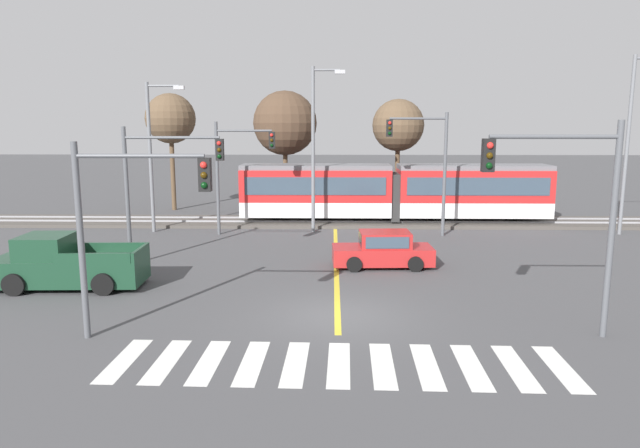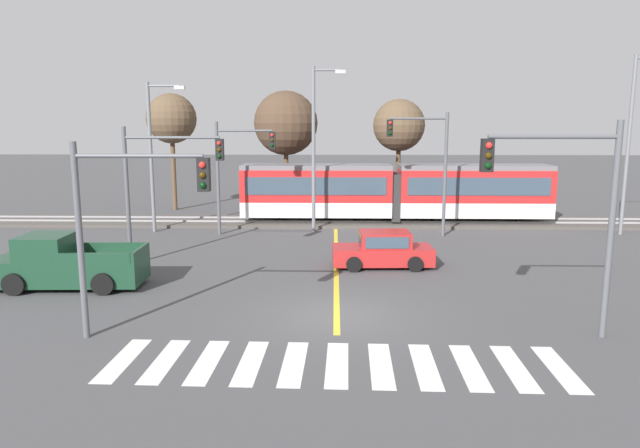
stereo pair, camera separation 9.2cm
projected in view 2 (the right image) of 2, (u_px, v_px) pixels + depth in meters
The scene contains 30 objects.
ground_plane at pixel (337, 316), 17.98m from camera, with size 200.00×200.00×0.00m, color #474749.
track_bed at pixel (336, 222), 34.96m from camera, with size 120.00×4.00×0.18m, color #4C4742.
rail_near at pixel (336, 222), 34.22m from camera, with size 120.00×0.08×0.10m, color #939399.
rail_far at pixel (336, 218), 35.64m from camera, with size 120.00×0.08×0.10m, color #939399.
light_rail_tram at pixel (395, 190), 34.53m from camera, with size 18.50×2.64×3.43m.
crosswalk_stripe_0 at pixel (123, 360), 14.61m from camera, with size 0.56×2.80×0.01m, color silver.
crosswalk_stripe_1 at pixel (165, 361), 14.56m from camera, with size 0.56×2.80×0.01m, color silver.
crosswalk_stripe_2 at pixel (208, 361), 14.51m from camera, with size 0.56×2.80×0.01m, color silver.
crosswalk_stripe_3 at pixel (251, 362), 14.45m from camera, with size 0.56×2.80×0.01m, color silver.
crosswalk_stripe_4 at pixel (294, 363), 14.40m from camera, with size 0.56×2.80×0.01m, color silver.
crosswalk_stripe_5 at pixel (337, 364), 14.35m from camera, with size 0.56×2.80×0.01m, color silver.
crosswalk_stripe_6 at pixel (381, 365), 14.30m from camera, with size 0.56×2.80×0.01m, color silver.
crosswalk_stripe_7 at pixel (425, 366), 14.24m from camera, with size 0.56×2.80×0.01m, color silver.
crosswalk_stripe_8 at pixel (470, 367), 14.19m from camera, with size 0.56×2.80×0.01m, color silver.
crosswalk_stripe_9 at pixel (514, 368), 14.14m from camera, with size 0.56×2.80×0.01m, color silver.
crosswalk_stripe_10 at pixel (559, 368), 14.09m from camera, with size 0.56×2.80×0.01m, color silver.
lane_centre_line at pixel (336, 264), 24.66m from camera, with size 0.20×16.94×0.01m, color gold.
sedan_crossing at pixel (383, 251), 24.12m from camera, with size 4.27×2.05×1.52m.
pickup_truck at pixel (66, 265), 21.03m from camera, with size 5.47×2.39×1.98m.
traffic_light_near_right at pixel (568, 197), 15.56m from camera, with size 3.75×0.38×6.08m.
traffic_light_far_right at pixel (427, 155), 30.29m from camera, with size 3.25×0.38×6.62m.
traffic_light_near_left at pixel (125, 209), 15.51m from camera, with size 3.75×0.38×5.51m.
traffic_light_far_left at pixel (237, 162), 30.78m from camera, with size 3.25×0.38×6.13m.
traffic_light_mid_left at pixel (160, 174), 23.94m from camera, with size 4.25×0.38×5.89m.
street_lamp_west at pixel (154, 148), 31.45m from camera, with size 2.14×0.28×8.25m.
street_lamp_centre at pixel (316, 141), 31.45m from camera, with size 1.84×0.28×9.09m.
street_lamp_east at pixel (633, 135), 30.49m from camera, with size 2.37×0.28×9.60m.
bare_tree_far_west at pixel (171, 119), 39.57m from camera, with size 3.46×3.46×8.14m.
bare_tree_west at pixel (286, 123), 39.10m from camera, with size 4.39×4.39×8.28m.
bare_tree_east at pixel (399, 126), 38.76m from camera, with size 3.53×3.53×7.71m.
Camera 2 is at (-0.09, -17.23, 5.93)m, focal length 32.00 mm.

